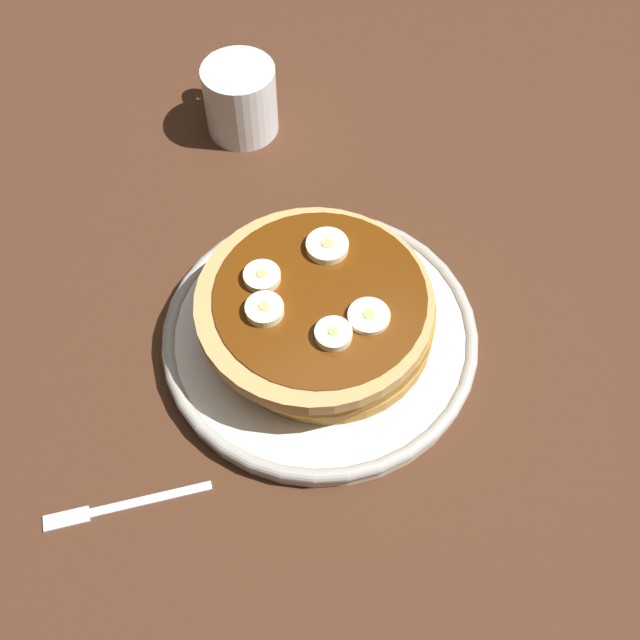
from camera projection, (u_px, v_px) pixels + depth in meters
The scene contains 10 objects.
ground_plane at pixel (320, 351), 69.62cm from camera, with size 140.00×140.00×3.00cm, color #422616.
plate at pixel (320, 335), 67.43cm from camera, with size 27.27×27.27×2.06cm.
pancake_stack at pixel (321, 314), 64.49cm from camera, with size 19.55×19.97×5.58cm.
banana_slice_0 at pixel (265, 310), 61.07cm from camera, with size 3.08×3.08×1.03cm.
banana_slice_1 at pixel (327, 246), 64.56cm from camera, with size 3.57×3.57×0.93cm.
banana_slice_2 at pixel (369, 317), 60.90cm from camera, with size 3.37×3.37×0.72cm.
banana_slice_3 at pixel (262, 277), 62.85cm from camera, with size 3.04×3.04×0.95cm.
banana_slice_4 at pixel (333, 334), 59.85cm from camera, with size 2.94×2.94×1.00cm.
coffee_mug at pixel (239, 97), 79.82cm from camera, with size 10.45×7.48×7.54cm.
fork at pixel (117, 507), 60.00cm from camera, with size 4.91×12.68×0.50cm.
Camera 1 is at (-30.19, 18.69, 58.45)cm, focal length 43.69 mm.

